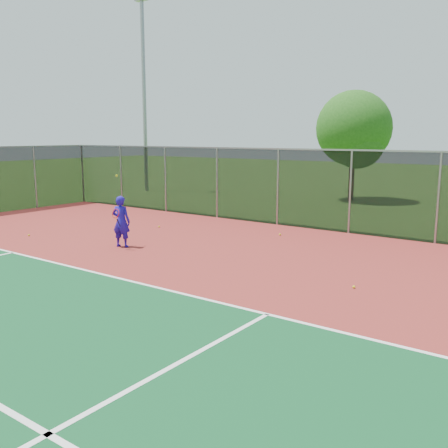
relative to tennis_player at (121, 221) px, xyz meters
name	(u,v)px	position (x,y,z in m)	size (l,w,h in m)	color
ground	(79,341)	(4.96, -5.54, -0.84)	(120.00, 120.00, 0.00)	#34631C
court_apron	(159,309)	(4.96, -3.54, -0.83)	(30.00, 20.00, 0.02)	maroon
court_lines	(57,430)	(6.96, -7.43, -0.81)	(22.10, 13.05, 0.00)	white
fence_back	(350,191)	(4.96, 6.46, 0.72)	(30.00, 0.06, 3.03)	black
tennis_player	(121,221)	(0.00, 0.00, 0.00)	(0.69, 0.69, 2.29)	#1D11A3
practice_ball_0	(354,287)	(7.69, 0.13, -0.79)	(0.07, 0.07, 0.07)	gold
practice_ball_1	(280,234)	(3.17, 4.59, -0.79)	(0.07, 0.07, 0.07)	gold
practice_ball_3	(159,227)	(-1.39, 3.18, -0.79)	(0.07, 0.07, 0.07)	gold
practice_ball_4	(123,225)	(-2.74, 2.58, -0.79)	(0.07, 0.07, 0.07)	gold
practice_ball_5	(29,235)	(-3.96, -0.76, -0.79)	(0.07, 0.07, 0.07)	gold
floodlight_nw	(144,83)	(-11.23, 12.41, 5.92)	(0.90, 0.40, 11.98)	gray
tree_back_left	(355,132)	(1.43, 15.52, 2.89)	(4.05, 4.05, 5.95)	#3C2516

